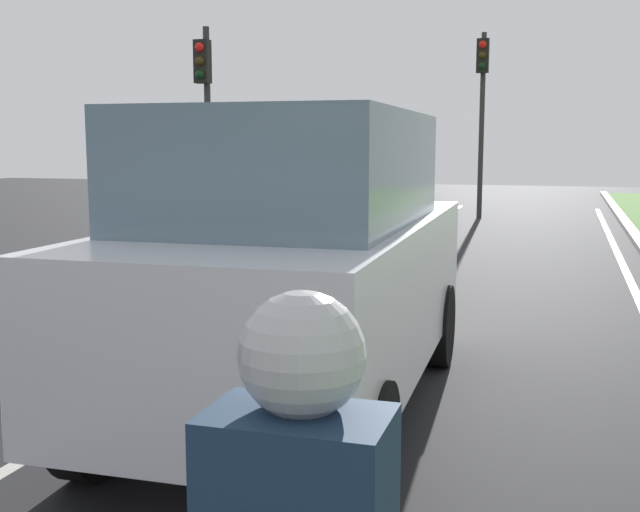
# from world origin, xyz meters

# --- Properties ---
(ground_plane) EXTENTS (60.00, 60.00, 0.00)m
(ground_plane) POSITION_xyz_m (0.00, 14.00, 0.00)
(ground_plane) COLOR #262628
(lane_line_center) EXTENTS (0.12, 32.00, 0.01)m
(lane_line_center) POSITION_xyz_m (-0.70, 14.00, 0.00)
(lane_line_center) COLOR silver
(lane_line_center) RESTS_ON ground
(car_suv_ahead) EXTENTS (2.08, 4.55, 2.28)m
(car_suv_ahead) POSITION_xyz_m (0.71, 9.22, 1.17)
(car_suv_ahead) COLOR silver
(car_suv_ahead) RESTS_ON ground
(traffic_light_overhead_left) EXTENTS (0.32, 0.50, 4.53)m
(traffic_light_overhead_left) POSITION_xyz_m (-4.84, 19.20, 3.04)
(traffic_light_overhead_left) COLOR #2D2D2D
(traffic_light_overhead_left) RESTS_ON ground
(traffic_light_far_median) EXTENTS (0.32, 0.50, 5.05)m
(traffic_light_far_median) POSITION_xyz_m (0.33, 25.70, 3.44)
(traffic_light_far_median) COLOR #2D2D2D
(traffic_light_far_median) RESTS_ON ground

